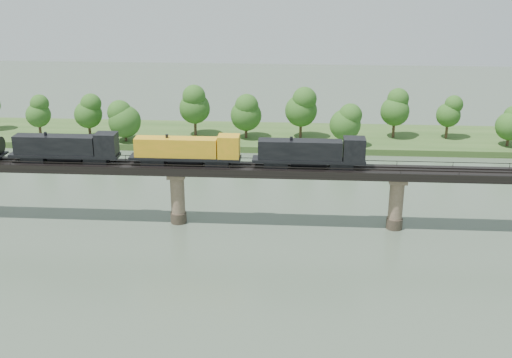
{
  "coord_description": "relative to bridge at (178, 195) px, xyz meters",
  "views": [
    {
      "loc": [
        21.9,
        -79.01,
        49.16
      ],
      "look_at": [
        14.55,
        30.0,
        9.0
      ],
      "focal_mm": 45.0,
      "sensor_mm": 36.0,
      "label": 1
    }
  ],
  "objects": [
    {
      "name": "ground",
      "position": [
        0.0,
        -30.0,
        -5.46
      ],
      "size": [
        400.0,
        400.0,
        0.0
      ],
      "primitive_type": "plane",
      "color": "#3D4C3B",
      "rests_on": "ground"
    },
    {
      "name": "far_bank",
      "position": [
        0.0,
        55.0,
        -4.66
      ],
      "size": [
        300.0,
        24.0,
        1.6
      ],
      "primitive_type": "cube",
      "color": "#325020",
      "rests_on": "ground"
    },
    {
      "name": "bridge",
      "position": [
        0.0,
        0.0,
        0.0
      ],
      "size": [
        236.0,
        30.0,
        11.5
      ],
      "color": "#473A2D",
      "rests_on": "ground"
    },
    {
      "name": "bridge_superstructure",
      "position": [
        0.0,
        0.0,
        6.33
      ],
      "size": [
        220.0,
        4.9,
        0.75
      ],
      "color": "black",
      "rests_on": "bridge"
    },
    {
      "name": "far_treeline",
      "position": [
        -8.21,
        50.52,
        3.37
      ],
      "size": [
        289.06,
        17.54,
        13.6
      ],
      "color": "#382619",
      "rests_on": "far_bank"
    },
    {
      "name": "freight_train",
      "position": [
        -5.53,
        -0.0,
        8.73
      ],
      "size": [
        81.69,
        3.18,
        5.62
      ],
      "color": "black",
      "rests_on": "bridge"
    }
  ]
}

